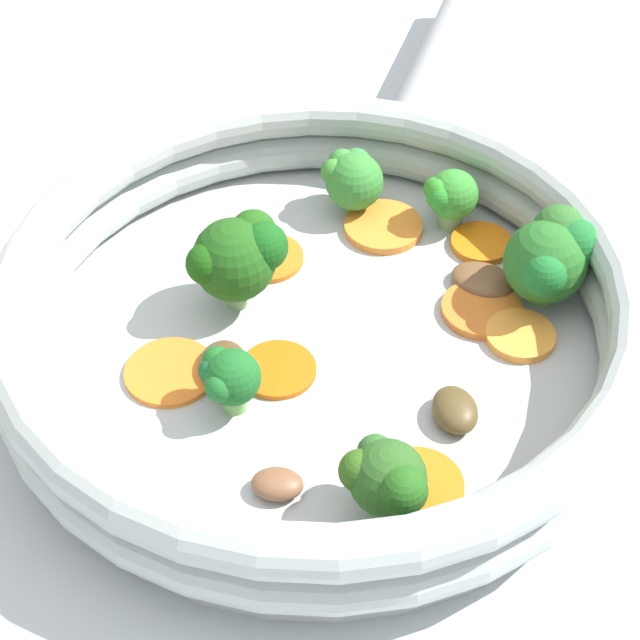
{
  "coord_description": "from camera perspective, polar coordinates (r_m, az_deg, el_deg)",
  "views": [
    {
      "loc": [
        -0.17,
        -0.35,
        0.42
      ],
      "look_at": [
        0.0,
        0.0,
        0.03
      ],
      "focal_mm": 60.0,
      "sensor_mm": 36.0,
      "label": 1
    }
  ],
  "objects": [
    {
      "name": "mushroom_piece_2",
      "position": [
        0.52,
        7.21,
        -4.78
      ],
      "size": [
        0.03,
        0.03,
        0.01
      ],
      "primitive_type": "ellipsoid",
      "rotation": [
        0.0,
        0.0,
        4.44
      ],
      "color": "brown",
      "rests_on": "skillet"
    },
    {
      "name": "carrot_slice_4",
      "position": [
        0.49,
        4.99,
        -8.91
      ],
      "size": [
        0.06,
        0.06,
        0.0
      ],
      "primitive_type": "cylinder",
      "rotation": [
        0.0,
        0.0,
        3.82
      ],
      "color": "orange",
      "rests_on": "skillet"
    },
    {
      "name": "carrot_slice_3",
      "position": [
        0.62,
        3.39,
        4.99
      ],
      "size": [
        0.06,
        0.06,
        0.0
      ],
      "primitive_type": "cylinder",
      "rotation": [
        0.0,
        0.0,
        0.77
      ],
      "color": "orange",
      "rests_on": "skillet"
    },
    {
      "name": "broccoli_floret_4",
      "position": [
        0.47,
        3.55,
        -8.43
      ],
      "size": [
        0.04,
        0.04,
        0.04
      ],
      "color": "#80A560",
      "rests_on": "skillet"
    },
    {
      "name": "carrot_slice_0",
      "position": [
        0.54,
        -7.99,
        -2.77
      ],
      "size": [
        0.05,
        0.05,
        0.0
      ],
      "primitive_type": "cylinder",
      "rotation": [
        0.0,
        0.0,
        2.97
      ],
      "color": "orange",
      "rests_on": "skillet"
    },
    {
      "name": "skillet_rivet_right",
      "position": [
        0.67,
        0.81,
        8.29
      ],
      "size": [
        0.01,
        0.01,
        0.01
      ],
      "primitive_type": "sphere",
      "color": "#B3B9B6",
      "rests_on": "skillet"
    },
    {
      "name": "broccoli_floret_1",
      "position": [
        0.56,
        -4.4,
        3.44
      ],
      "size": [
        0.05,
        0.04,
        0.05
      ],
      "color": "#75935E",
      "rests_on": "skillet"
    },
    {
      "name": "broccoli_floret_0",
      "position": [
        0.62,
        1.73,
        7.59
      ],
      "size": [
        0.03,
        0.04,
        0.04
      ],
      "color": "#679650",
      "rests_on": "skillet"
    },
    {
      "name": "skillet_rim_wall",
      "position": [
        0.54,
        0.0,
        0.71
      ],
      "size": [
        0.33,
        0.33,
        0.05
      ],
      "color": "#ABB7B4",
      "rests_on": "skillet"
    },
    {
      "name": "broccoli_floret_5",
      "position": [
        0.57,
        12.23,
        3.35
      ],
      "size": [
        0.05,
        0.05,
        0.05
      ],
      "color": "#7CB762",
      "rests_on": "skillet"
    },
    {
      "name": "skillet_handle",
      "position": [
        0.76,
        6.29,
        13.74
      ],
      "size": [
        0.18,
        0.19,
        0.03
      ],
      "primitive_type": "cylinder",
      "rotation": [
        1.57,
        0.0,
        2.4
      ],
      "color": "#999B9E",
      "rests_on": "skillet"
    },
    {
      "name": "mushroom_piece_3",
      "position": [
        0.49,
        -2.29,
        -8.74
      ],
      "size": [
        0.03,
        0.03,
        0.01
      ],
      "primitive_type": "ellipsoid",
      "rotation": [
        0.0,
        0.0,
        2.6
      ],
      "color": "brown",
      "rests_on": "skillet"
    },
    {
      "name": "carrot_slice_1",
      "position": [
        0.62,
        8.6,
        4.07
      ],
      "size": [
        0.04,
        0.04,
        0.0
      ],
      "primitive_type": "cylinder",
      "rotation": [
        0.0,
        0.0,
        0.3
      ],
      "color": "orange",
      "rests_on": "skillet"
    },
    {
      "name": "mushroom_piece_0",
      "position": [
        0.59,
        8.73,
        2.08
      ],
      "size": [
        0.04,
        0.04,
        0.01
      ],
      "primitive_type": "ellipsoid",
      "rotation": [
        0.0,
        0.0,
        5.36
      ],
      "color": "brown",
      "rests_on": "skillet"
    },
    {
      "name": "mushroom_piece_1",
      "position": [
        0.54,
        -5.32,
        -2.22
      ],
      "size": [
        0.04,
        0.04,
        0.01
      ],
      "primitive_type": "ellipsoid",
      "rotation": [
        0.0,
        0.0,
        1.15
      ],
      "color": "brown",
      "rests_on": "skillet"
    },
    {
      "name": "carrot_slice_7",
      "position": [
        0.6,
        -2.62,
        3.41
      ],
      "size": [
        0.06,
        0.06,
        0.0
      ],
      "primitive_type": "cylinder",
      "rotation": [
        0.0,
        0.0,
        3.79
      ],
      "color": "orange",
      "rests_on": "skillet"
    },
    {
      "name": "broccoli_floret_2",
      "position": [
        0.51,
        -4.92,
        -3.05
      ],
      "size": [
        0.03,
        0.03,
        0.04
      ],
      "color": "#6CA050",
      "rests_on": "skillet"
    },
    {
      "name": "skillet",
      "position": [
        0.56,
        0.0,
        -1.71
      ],
      "size": [
        0.31,
        0.31,
        0.02
      ],
      "primitive_type": "cylinder",
      "color": "#B2B5B7",
      "rests_on": "ground_plane"
    },
    {
      "name": "carrot_slice_2",
      "position": [
        0.58,
        8.62,
        0.56
      ],
      "size": [
        0.05,
        0.05,
        0.0
      ],
      "primitive_type": "cylinder",
      "rotation": [
        0.0,
        0.0,
        3.29
      ],
      "color": "orange",
      "rests_on": "skillet"
    },
    {
      "name": "broccoli_floret_3",
      "position": [
        0.62,
        6.9,
        6.59
      ],
      "size": [
        0.03,
        0.03,
        0.04
      ],
      "color": "#83A365",
      "rests_on": "skillet"
    },
    {
      "name": "carrot_slice_5",
      "position": [
        0.57,
        10.64,
        -0.83
      ],
      "size": [
        0.05,
        0.05,
        0.0
      ],
      "primitive_type": "cylinder",
      "rotation": [
        0.0,
        0.0,
        1.11
      ],
      "color": "orange",
      "rests_on": "skillet"
    },
    {
      "name": "skillet_rivet_left",
      "position": [
        0.65,
        6.76,
        7.15
      ],
      "size": [
        0.01,
        0.01,
        0.01
      ],
      "primitive_type": "sphere",
      "color": "#B6B5B6",
      "rests_on": "skillet"
    },
    {
      "name": "ground_plane",
      "position": [
        0.57,
        0.0,
        -2.31
      ],
      "size": [
        4.0,
        4.0,
        0.0
      ],
      "primitive_type": "plane",
      "color": "#B3BABF"
    },
    {
      "name": "carrot_slice_6",
      "position": [
        0.54,
        -2.26,
        -2.66
      ],
      "size": [
        0.04,
        0.04,
        0.0
      ],
      "primitive_type": "cylinder",
      "rotation": [
        0.0,
        0.0,
        0.02
      ],
      "color": "orange",
      "rests_on": "skillet"
    }
  ]
}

